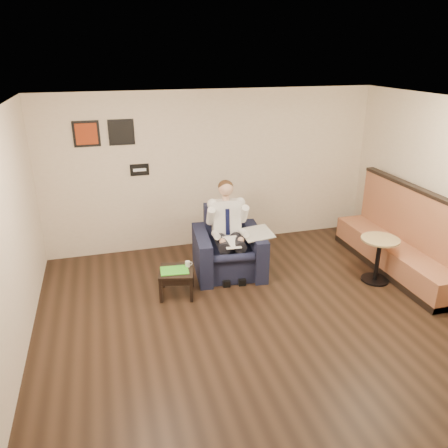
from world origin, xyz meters
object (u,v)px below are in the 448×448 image
object	(u,v)px
seated_man	(230,235)
green_folder	(174,270)
cafe_table	(378,260)
side_table	(177,282)
smartphone	(180,265)
armchair	(229,243)
coffee_mug	(188,264)
banquette	(398,231)

from	to	relation	value
seated_man	green_folder	size ratio (longest dim) A/B	3.51
seated_man	cafe_table	world-z (taller)	seated_man
side_table	smartphone	xyz separation A→B (m)	(0.08, 0.13, 0.21)
armchair	cafe_table	bearing A→B (deg)	-17.45
smartphone	cafe_table	bearing A→B (deg)	12.59
side_table	coffee_mug	size ratio (longest dim) A/B	5.79
armchair	green_folder	xyz separation A→B (m)	(-0.97, -0.49, -0.11)
seated_man	coffee_mug	size ratio (longest dim) A/B	16.62
coffee_mug	armchair	bearing A→B (deg)	28.58
seated_man	banquette	xyz separation A→B (m)	(2.68, -0.52, -0.03)
green_folder	banquette	distance (m)	3.65
coffee_mug	cafe_table	distance (m)	2.95
seated_man	smartphone	distance (m)	0.93
green_folder	coffee_mug	world-z (taller)	coffee_mug
smartphone	banquette	world-z (taller)	banquette
cafe_table	green_folder	bearing A→B (deg)	172.27
side_table	banquette	bearing A→B (deg)	-2.82
seated_man	banquette	bearing A→B (deg)	-5.46
armchair	cafe_table	distance (m)	2.34
side_table	green_folder	xyz separation A→B (m)	(-0.03, -0.01, 0.21)
armchair	coffee_mug	distance (m)	0.87
armchair	side_table	world-z (taller)	armchair
green_folder	cafe_table	size ratio (longest dim) A/B	0.56
armchair	banquette	size ratio (longest dim) A/B	0.40
coffee_mug	smartphone	bearing A→B (deg)	149.69
coffee_mug	cafe_table	world-z (taller)	cafe_table
seated_man	cafe_table	bearing A→B (deg)	-14.23
armchair	side_table	bearing A→B (deg)	-147.31
seated_man	coffee_mug	distance (m)	0.84
cafe_table	armchair	bearing A→B (deg)	156.95
side_table	banquette	size ratio (longest dim) A/B	0.18
smartphone	banquette	size ratio (longest dim) A/B	0.05
seated_man	banquette	world-z (taller)	seated_man
side_table	seated_man	bearing A→B (deg)	20.48
seated_man	smartphone	xyz separation A→B (m)	(-0.85, -0.22, -0.30)
side_table	green_folder	bearing A→B (deg)	-159.51
armchair	cafe_table	size ratio (longest dim) A/B	1.48
seated_man	cafe_table	xyz separation A→B (m)	(2.17, -0.78, -0.35)
armchair	seated_man	size ratio (longest dim) A/B	0.75
seated_man	side_table	distance (m)	1.11
armchair	banquette	bearing A→B (deg)	-8.28
armchair	green_folder	bearing A→B (deg)	-147.50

